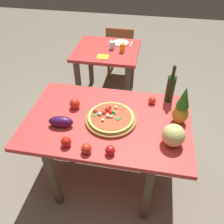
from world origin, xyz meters
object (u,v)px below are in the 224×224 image
object	(u,v)px
background_table	(107,59)
tomato_beside_pepper	(152,100)
dining_chair	(120,49)
dinner_plate	(121,43)
pineapple_left	(182,107)
bell_pepper	(75,104)
drinking_glass_juice	(122,48)
display_table	(108,127)
pizza_board	(111,119)
wine_bottle	(170,88)
tomato_at_corner	(110,150)
pizza	(110,117)
tomato_by_bottle	(86,149)
knife_utensil	(131,44)
melon	(173,135)
napkin_folded	(103,57)
drinking_glass_water	(112,45)
eggplant	(61,122)
fork_utensil	(110,42)
tomato_near_board	(66,142)

from	to	relation	value
background_table	tomato_beside_pepper	world-z (taller)	tomato_beside_pepper
dining_chair	dinner_plate	bearing A→B (deg)	98.18
pineapple_left	bell_pepper	distance (m)	0.90
drinking_glass_juice	display_table	bearing A→B (deg)	-87.34
pizza_board	wine_bottle	world-z (taller)	wine_bottle
pizza_board	tomato_at_corner	distance (m)	0.35
display_table	tomato_at_corner	xyz separation A→B (m)	(0.09, -0.35, 0.12)
display_table	background_table	world-z (taller)	same
background_table	pizza	size ratio (longest dim) A/B	2.13
display_table	tomato_by_bottle	xyz separation A→B (m)	(-0.08, -0.37, 0.13)
background_table	dinner_plate	size ratio (longest dim) A/B	3.69
pizza	knife_utensil	size ratio (longest dim) A/B	2.11
display_table	knife_utensil	bearing A→B (deg)	89.04
melon	tomato_beside_pepper	world-z (taller)	melon
tomato_at_corner	napkin_folded	xyz separation A→B (m)	(-0.36, 1.43, -0.03)
melon	drinking_glass_juice	bearing A→B (deg)	112.08
tomato_by_bottle	drinking_glass_water	distance (m)	1.69
tomato_by_bottle	drinking_glass_juice	xyz separation A→B (m)	(0.02, 1.63, 0.01)
pineapple_left	tomato_at_corner	size ratio (longest dim) A/B	4.84
dinner_plate	knife_utensil	size ratio (longest dim) A/B	1.22
pineapple_left	eggplant	size ratio (longest dim) A/B	1.73
melon	drinking_glass_water	size ratio (longest dim) A/B	1.83
background_table	pizza	distance (m)	1.35
wine_bottle	fork_utensil	world-z (taller)	wine_bottle
tomato_near_board	eggplant	bearing A→B (deg)	119.23
pineapple_left	dinner_plate	distance (m)	1.58
drinking_glass_water	napkin_folded	world-z (taller)	drinking_glass_water
fork_utensil	eggplant	bearing A→B (deg)	-94.94
tomato_at_corner	napkin_folded	bearing A→B (deg)	104.04
drinking_glass_juice	knife_utensil	size ratio (longest dim) A/B	0.56
display_table	background_table	xyz separation A→B (m)	(-0.26, 1.30, -0.05)
pizza	tomato_near_board	bearing A→B (deg)	-129.42
tomato_at_corner	knife_utensil	size ratio (longest dim) A/B	0.40
knife_utensil	drinking_glass_water	bearing A→B (deg)	-137.43
background_table	napkin_folded	bearing A→B (deg)	-91.07
drinking_glass_water	wine_bottle	bearing A→B (deg)	-53.97
bell_pepper	fork_utensil	world-z (taller)	bell_pepper
wine_bottle	pineapple_left	bearing A→B (deg)	-73.97
pizza_board	knife_utensil	bearing A→B (deg)	90.19
pizza_board	background_table	bearing A→B (deg)	102.72
melon	pizza	bearing A→B (deg)	161.25
bell_pepper	melon	bearing A→B (deg)	-18.13
display_table	eggplant	bearing A→B (deg)	-158.66
dining_chair	wine_bottle	world-z (taller)	wine_bottle
background_table	tomato_at_corner	size ratio (longest dim) A/B	11.39
display_table	knife_utensil	size ratio (longest dim) A/B	7.66
pizza_board	melon	size ratio (longest dim) A/B	2.49
pineapple_left	tomato_at_corner	world-z (taller)	pineapple_left
bell_pepper	dining_chair	bearing A→B (deg)	85.57
tomato_by_bottle	dinner_plate	size ratio (longest dim) A/B	0.35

